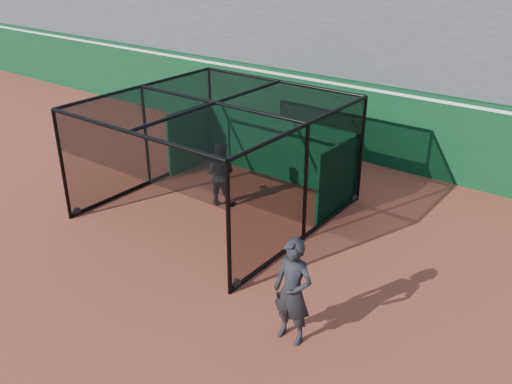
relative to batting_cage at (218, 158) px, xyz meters
The scene contains 6 objects.
ground 3.38m from the batting_cage, 75.36° to the right, with size 120.00×120.00×0.00m, color #953F2B.
outfield_wall 5.59m from the batting_cage, 82.03° to the left, with size 50.00×0.50×2.50m.
grandstand 9.82m from the batting_cage, 85.24° to the left, with size 50.00×7.85×8.95m.
batting_cage is the anchor object (origin of this frame).
batter 0.65m from the batting_cage, 122.34° to the left, with size 0.84×0.65×1.72m, color black.
on_deck_player 5.40m from the batting_cage, 35.29° to the right, with size 0.74×0.50×2.01m.
Camera 1 is at (7.76, -6.62, 6.51)m, focal length 38.00 mm.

